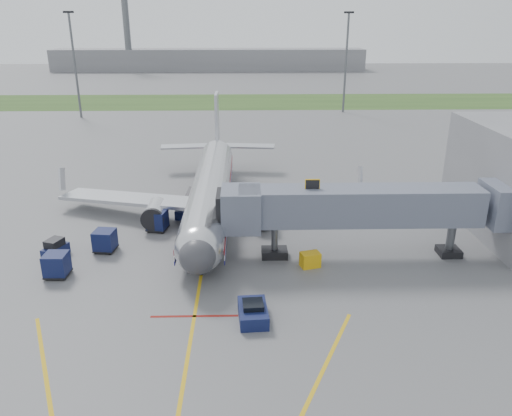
{
  "coord_description": "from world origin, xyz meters",
  "views": [
    {
      "loc": [
        3.52,
        -33.28,
        19.04
      ],
      "look_at": [
        4.5,
        8.29,
        3.2
      ],
      "focal_mm": 35.0,
      "sensor_mm": 36.0,
      "label": 1
    }
  ],
  "objects_px": {
    "pushback_tug": "(253,312)",
    "airliner": "(211,189)",
    "ramp_worker": "(181,209)",
    "baggage_tug": "(55,249)",
    "belt_loader": "(187,209)"
  },
  "relations": [
    {
      "from": "belt_loader",
      "to": "ramp_worker",
      "type": "bearing_deg",
      "value": -124.0
    },
    {
      "from": "airliner",
      "to": "pushback_tug",
      "type": "xyz_separation_m",
      "value": [
        4.0,
        -19.67,
        -2.1
      ]
    },
    {
      "from": "belt_loader",
      "to": "ramp_worker",
      "type": "height_order",
      "value": "belt_loader"
    },
    {
      "from": "airliner",
      "to": "belt_loader",
      "type": "xyz_separation_m",
      "value": [
        -2.49,
        -0.14,
        -2.11
      ]
    },
    {
      "from": "pushback_tug",
      "to": "belt_loader",
      "type": "relative_size",
      "value": 0.7
    },
    {
      "from": "pushback_tug",
      "to": "baggage_tug",
      "type": "bearing_deg",
      "value": 149.33
    },
    {
      "from": "airliner",
      "to": "belt_loader",
      "type": "distance_m",
      "value": 3.27
    },
    {
      "from": "pushback_tug",
      "to": "ramp_worker",
      "type": "height_order",
      "value": "ramp_worker"
    },
    {
      "from": "pushback_tug",
      "to": "ramp_worker",
      "type": "distance_m",
      "value": 20.05
    },
    {
      "from": "pushback_tug",
      "to": "ramp_worker",
      "type": "xyz_separation_m",
      "value": [
        -7.0,
        18.79,
        0.35
      ]
    },
    {
      "from": "pushback_tug",
      "to": "baggage_tug",
      "type": "xyz_separation_m",
      "value": [
        -16.64,
        9.87,
        0.17
      ]
    },
    {
      "from": "pushback_tug",
      "to": "airliner",
      "type": "bearing_deg",
      "value": 101.48
    },
    {
      "from": "pushback_tug",
      "to": "ramp_worker",
      "type": "bearing_deg",
      "value": 110.44
    },
    {
      "from": "belt_loader",
      "to": "ramp_worker",
      "type": "distance_m",
      "value": 0.98
    },
    {
      "from": "baggage_tug",
      "to": "ramp_worker",
      "type": "relative_size",
      "value": 1.44
    }
  ]
}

